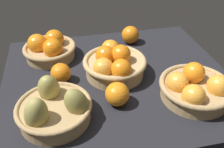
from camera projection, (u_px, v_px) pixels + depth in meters
The scene contains 8 objects.
market_tray at pixel (117, 80), 93.62cm from camera, with size 84.00×72.00×3.00cm, color black.
basket_near_left_pears at pixel (54, 108), 72.75cm from camera, with size 23.43×22.52×13.78cm.
basket_far_left at pixel (49, 48), 101.48cm from camera, with size 21.51×21.51×10.67cm.
basket_near_right at pixel (195, 88), 80.63cm from camera, with size 23.91×23.91×11.01cm.
basket_center at pixel (114, 64), 91.14cm from camera, with size 23.53×23.53×11.90cm.
loose_orange_front_gap at pixel (61, 73), 88.48cm from camera, with size 7.23×7.23×7.23cm, color orange.
loose_orange_back_gap at pixel (117, 94), 78.57cm from camera, with size 7.83×7.83×7.83cm, color orange.
loose_orange_side_gap at pixel (130, 35), 112.15cm from camera, with size 7.89×7.89×7.89cm, color orange.
Camera 1 is at (-18.04, -72.53, 57.97)cm, focal length 39.73 mm.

